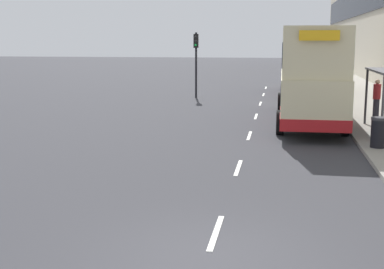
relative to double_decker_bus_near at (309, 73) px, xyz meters
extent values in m
plane|color=#38383D|center=(-2.47, -16.42, -2.29)|extent=(220.00, 220.00, 0.00)
cube|color=gray|center=(4.03, 22.08, -2.22)|extent=(5.00, 93.00, 0.14)
cube|color=silver|center=(-2.47, -15.15, -2.28)|extent=(0.12, 2.00, 0.01)
cube|color=silver|center=(-2.47, -9.59, -2.28)|extent=(0.12, 2.00, 0.01)
cube|color=silver|center=(-2.47, -4.03, -2.28)|extent=(0.12, 2.00, 0.01)
cube|color=silver|center=(-2.47, 1.53, -2.28)|extent=(0.12, 2.00, 0.01)
cube|color=silver|center=(-2.47, 7.08, -2.28)|extent=(0.12, 2.00, 0.01)
cube|color=silver|center=(-2.47, 12.64, -2.28)|extent=(0.12, 2.00, 0.01)
cube|color=silver|center=(-2.47, 18.20, -2.28)|extent=(0.12, 2.00, 0.01)
cylinder|color=#4C4C51|center=(2.43, -4.94, -0.95)|extent=(0.10, 0.10, 2.40)
cylinder|color=#4C4C51|center=(2.43, -0.94, -0.95)|extent=(0.10, 0.10, 2.40)
cube|color=beige|center=(0.00, 0.00, -0.86)|extent=(2.55, 11.44, 1.85)
cube|color=beige|center=(0.00, 0.00, 1.04)|extent=(2.50, 11.10, 1.95)
cube|color=#B2191E|center=(0.00, 0.00, -1.56)|extent=(2.58, 11.50, 0.45)
cube|color=#2D3847|center=(0.00, 0.00, -0.49)|extent=(2.58, 10.76, 0.81)
cube|color=#2D3847|center=(0.00, 0.00, 0.94)|extent=(2.55, 10.76, 0.94)
cube|color=yellow|center=(0.00, -5.70, 1.66)|extent=(1.40, 0.08, 0.36)
cylinder|color=black|center=(-1.27, 3.89, -1.79)|extent=(0.30, 1.00, 1.00)
cylinder|color=black|center=(1.28, 3.89, -1.79)|extent=(0.30, 1.00, 1.00)
cylinder|color=black|center=(-1.27, -3.55, -1.79)|extent=(0.30, 1.00, 1.00)
cylinder|color=black|center=(1.28, -3.55, -1.79)|extent=(0.30, 1.00, 1.00)
cube|color=beige|center=(0.16, 13.42, -0.86)|extent=(2.55, 10.04, 1.85)
cube|color=beige|center=(0.16, 13.42, 1.04)|extent=(2.50, 9.74, 1.95)
cube|color=#B2191E|center=(0.16, 13.42, -1.56)|extent=(2.58, 10.09, 0.45)
cube|color=#2D3847|center=(0.16, 13.42, -0.49)|extent=(2.58, 9.44, 0.81)
cube|color=#2D3847|center=(0.16, 13.42, 0.94)|extent=(2.55, 9.44, 0.94)
cube|color=yellow|center=(0.16, 8.42, 1.66)|extent=(1.40, 0.08, 0.36)
cylinder|color=black|center=(-1.11, 16.83, -1.79)|extent=(0.30, 1.00, 1.00)
cylinder|color=black|center=(1.44, 16.83, -1.79)|extent=(0.30, 1.00, 1.00)
cylinder|color=black|center=(-1.11, 10.30, -1.79)|extent=(0.30, 1.00, 1.00)
cylinder|color=black|center=(1.44, 10.30, -1.79)|extent=(0.30, 1.00, 1.00)
cube|color=silver|center=(-0.03, 26.09, -1.61)|extent=(1.77, 4.50, 0.75)
cube|color=#2D3847|center=(-0.03, 25.87, -0.93)|extent=(1.55, 2.16, 0.61)
cylinder|color=black|center=(-0.91, 27.49, -1.99)|extent=(0.20, 0.60, 0.60)
cylinder|color=black|center=(0.85, 27.49, -1.99)|extent=(0.20, 0.60, 0.60)
cylinder|color=black|center=(-0.91, 24.70, -1.99)|extent=(0.20, 0.60, 0.60)
cylinder|color=black|center=(0.85, 24.70, -1.99)|extent=(0.20, 0.60, 0.60)
cylinder|color=#23232D|center=(3.28, 1.45, -1.72)|extent=(0.29, 0.29, 0.86)
cylinder|color=maroon|center=(3.28, 1.45, -0.93)|extent=(0.36, 0.36, 0.71)
sphere|color=tan|center=(3.28, 1.45, -0.46)|extent=(0.23, 0.23, 0.23)
cylinder|color=black|center=(2.08, -6.38, -1.67)|extent=(0.52, 0.52, 0.95)
cylinder|color=#2D2D33|center=(2.08, -6.38, -1.15)|extent=(0.55, 0.55, 0.10)
cylinder|color=black|center=(-6.88, 9.98, -0.14)|extent=(0.14, 0.14, 4.29)
cube|color=black|center=(-6.88, 9.93, 1.45)|extent=(0.30, 0.24, 0.90)
sphere|color=#2D2D2D|center=(-6.88, 9.81, 1.72)|extent=(0.16, 0.16, 0.16)
sphere|color=#2D2D2D|center=(-6.88, 9.81, 1.45)|extent=(0.16, 0.16, 0.16)
sphere|color=#19D84C|center=(-6.88, 9.81, 1.18)|extent=(0.16, 0.16, 0.16)
camera|label=1|loc=(-1.28, -25.23, 1.50)|focal=50.00mm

